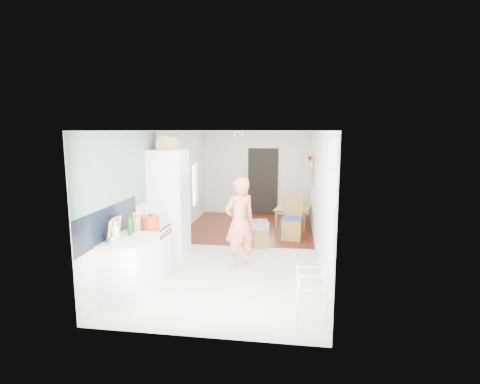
% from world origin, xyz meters
% --- Properties ---
extents(room_shell, '(3.20, 7.00, 2.50)m').
position_xyz_m(room_shell, '(0.00, 0.00, 1.25)').
color(room_shell, silver).
rests_on(room_shell, ground).
extents(floor, '(3.20, 7.00, 0.01)m').
position_xyz_m(floor, '(0.00, 0.00, 0.00)').
color(floor, silver).
rests_on(floor, ground).
extents(wood_floor_overlay, '(3.20, 3.30, 0.01)m').
position_xyz_m(wood_floor_overlay, '(0.00, 1.85, 0.01)').
color(wood_floor_overlay, '#5E2614').
rests_on(wood_floor_overlay, room_shell).
extents(sage_wall_panel, '(0.02, 3.00, 1.30)m').
position_xyz_m(sage_wall_panel, '(-1.59, -2.00, 1.85)').
color(sage_wall_panel, slate).
rests_on(sage_wall_panel, room_shell).
extents(tile_splashback, '(0.02, 1.90, 0.50)m').
position_xyz_m(tile_splashback, '(-1.59, -2.55, 1.15)').
color(tile_splashback, black).
rests_on(tile_splashback, room_shell).
extents(doorway_recess, '(0.90, 0.04, 2.00)m').
position_xyz_m(doorway_recess, '(0.20, 3.48, 1.00)').
color(doorway_recess, black).
rests_on(doorway_recess, room_shell).
extents(base_cabinet, '(0.60, 0.90, 0.86)m').
position_xyz_m(base_cabinet, '(-1.30, -2.55, 0.43)').
color(base_cabinet, white).
rests_on(base_cabinet, room_shell).
extents(worktop, '(0.62, 0.92, 0.06)m').
position_xyz_m(worktop, '(-1.30, -2.55, 0.89)').
color(worktop, silver).
rests_on(worktop, room_shell).
extents(range_cooker, '(0.60, 0.60, 0.88)m').
position_xyz_m(range_cooker, '(-1.30, -1.80, 0.44)').
color(range_cooker, white).
rests_on(range_cooker, room_shell).
extents(cooker_top, '(0.60, 0.60, 0.04)m').
position_xyz_m(cooker_top, '(-1.30, -1.80, 0.90)').
color(cooker_top, '#B7B7BA').
rests_on(cooker_top, room_shell).
extents(fridge_housing, '(0.66, 0.66, 2.15)m').
position_xyz_m(fridge_housing, '(-1.27, -0.78, 1.07)').
color(fridge_housing, white).
rests_on(fridge_housing, room_shell).
extents(fridge_door, '(0.14, 0.56, 0.70)m').
position_xyz_m(fridge_door, '(-0.66, -1.08, 1.55)').
color(fridge_door, white).
rests_on(fridge_door, room_shell).
extents(fridge_interior, '(0.02, 0.52, 0.66)m').
position_xyz_m(fridge_interior, '(-0.96, -0.78, 1.55)').
color(fridge_interior, white).
rests_on(fridge_interior, room_shell).
extents(pinboard, '(0.03, 0.90, 0.70)m').
position_xyz_m(pinboard, '(1.58, 1.90, 1.55)').
color(pinboard, tan).
rests_on(pinboard, room_shell).
extents(pinboard_frame, '(0.00, 0.94, 0.74)m').
position_xyz_m(pinboard_frame, '(1.57, 1.90, 1.55)').
color(pinboard_frame, olive).
rests_on(pinboard_frame, room_shell).
extents(wall_sconce, '(0.18, 0.18, 0.16)m').
position_xyz_m(wall_sconce, '(1.54, 2.55, 1.75)').
color(wall_sconce, maroon).
rests_on(wall_sconce, room_shell).
extents(person, '(0.86, 0.82, 1.99)m').
position_xyz_m(person, '(0.15, -1.01, 0.99)').
color(person, '#F67260').
rests_on(person, floor).
extents(dining_table, '(0.92, 1.40, 0.46)m').
position_xyz_m(dining_table, '(1.18, 2.25, 0.23)').
color(dining_table, olive).
rests_on(dining_table, floor).
extents(dining_chair, '(0.48, 0.48, 1.03)m').
position_xyz_m(dining_chair, '(1.09, 0.90, 0.51)').
color(dining_chair, olive).
rests_on(dining_chair, floor).
extents(stool, '(0.41, 0.41, 0.41)m').
position_xyz_m(stool, '(0.40, 0.25, 0.20)').
color(stool, olive).
rests_on(stool, floor).
extents(grey_drape, '(0.46, 0.46, 0.17)m').
position_xyz_m(grey_drape, '(0.39, 0.23, 0.50)').
color(grey_drape, gray).
rests_on(grey_drape, stool).
extents(drying_rack, '(0.43, 0.40, 0.74)m').
position_xyz_m(drying_rack, '(1.38, -2.96, 0.37)').
color(drying_rack, white).
rests_on(drying_rack, floor).
extents(bread_bin, '(0.39, 0.37, 0.19)m').
position_xyz_m(bread_bin, '(-1.28, -0.72, 2.24)').
color(bread_bin, tan).
rests_on(bread_bin, fridge_housing).
extents(red_casserole, '(0.35, 0.35, 0.18)m').
position_xyz_m(red_casserole, '(-1.25, -1.81, 1.01)').
color(red_casserole, red).
rests_on(red_casserole, cooker_top).
extents(steel_pan, '(0.22, 0.22, 0.09)m').
position_xyz_m(steel_pan, '(-1.44, -2.76, 0.97)').
color(steel_pan, '#B7B7BA').
rests_on(steel_pan, worktop).
extents(held_bottle, '(0.06, 0.06, 0.26)m').
position_xyz_m(held_bottle, '(0.29, -1.17, 1.08)').
color(held_bottle, '#1B3F1D').
rests_on(held_bottle, person).
extents(bottle_a, '(0.07, 0.07, 0.27)m').
position_xyz_m(bottle_a, '(-1.35, -2.38, 1.06)').
color(bottle_a, '#1B3F1D').
rests_on(bottle_a, worktop).
extents(bottle_b, '(0.07, 0.07, 0.27)m').
position_xyz_m(bottle_b, '(-1.38, -2.21, 1.05)').
color(bottle_b, '#1B3F1D').
rests_on(bottle_b, worktop).
extents(bottle_c, '(0.12, 0.12, 0.24)m').
position_xyz_m(bottle_c, '(-1.39, -2.76, 1.04)').
color(bottle_c, silver).
rests_on(bottle_c, worktop).
extents(pepper_mill_front, '(0.07, 0.07, 0.24)m').
position_xyz_m(pepper_mill_front, '(-1.40, -2.14, 1.04)').
color(pepper_mill_front, tan).
rests_on(pepper_mill_front, worktop).
extents(pepper_mill_back, '(0.07, 0.07, 0.22)m').
position_xyz_m(pepper_mill_back, '(-1.39, -2.02, 1.03)').
color(pepper_mill_back, tan).
rests_on(pepper_mill_back, worktop).
extents(chopping_boards, '(0.08, 0.26, 0.35)m').
position_xyz_m(chopping_boards, '(-1.45, -2.66, 1.09)').
color(chopping_boards, tan).
rests_on(chopping_boards, worktop).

